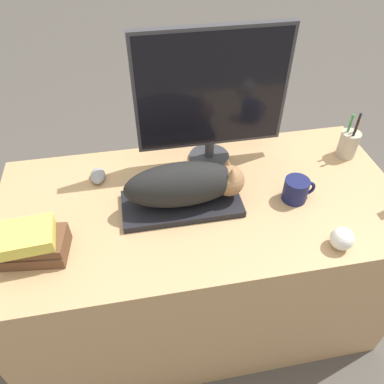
{
  "coord_description": "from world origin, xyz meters",
  "views": [
    {
      "loc": [
        -0.21,
        -0.58,
        1.65
      ],
      "look_at": [
        -0.04,
        0.34,
        0.78
      ],
      "focal_mm": 35.0,
      "sensor_mm": 36.0,
      "label": 1
    }
  ],
  "objects_px": {
    "pen_cup": "(348,144)",
    "cat": "(188,184)",
    "coffee_mug": "(296,190)",
    "baseball": "(342,239)",
    "monitor": "(212,94)",
    "book_stack": "(31,243)",
    "computer_mouse": "(98,176)",
    "keyboard": "(182,204)"
  },
  "relations": [
    {
      "from": "pen_cup",
      "to": "cat",
      "type": "bearing_deg",
      "value": -165.97
    },
    {
      "from": "coffee_mug",
      "to": "baseball",
      "type": "xyz_separation_m",
      "value": [
        0.06,
        -0.23,
        -0.01
      ]
    },
    {
      "from": "monitor",
      "to": "book_stack",
      "type": "height_order",
      "value": "monitor"
    },
    {
      "from": "book_stack",
      "to": "baseball",
      "type": "bearing_deg",
      "value": -8.54
    },
    {
      "from": "book_stack",
      "to": "computer_mouse",
      "type": "bearing_deg",
      "value": 59.6
    },
    {
      "from": "keyboard",
      "to": "monitor",
      "type": "bearing_deg",
      "value": 58.21
    },
    {
      "from": "keyboard",
      "to": "book_stack",
      "type": "xyz_separation_m",
      "value": [
        -0.48,
        -0.13,
        0.04
      ]
    },
    {
      "from": "pen_cup",
      "to": "baseball",
      "type": "distance_m",
      "value": 0.5
    },
    {
      "from": "computer_mouse",
      "to": "baseball",
      "type": "bearing_deg",
      "value": -32.14
    },
    {
      "from": "cat",
      "to": "computer_mouse",
      "type": "relative_size",
      "value": 4.45
    },
    {
      "from": "cat",
      "to": "coffee_mug",
      "type": "xyz_separation_m",
      "value": [
        0.38,
        -0.04,
        -0.06
      ]
    },
    {
      "from": "cat",
      "to": "pen_cup",
      "type": "bearing_deg",
      "value": 14.03
    },
    {
      "from": "cat",
      "to": "computer_mouse",
      "type": "distance_m",
      "value": 0.38
    },
    {
      "from": "cat",
      "to": "baseball",
      "type": "distance_m",
      "value": 0.51
    },
    {
      "from": "keyboard",
      "to": "computer_mouse",
      "type": "height_order",
      "value": "computer_mouse"
    },
    {
      "from": "monitor",
      "to": "baseball",
      "type": "bearing_deg",
      "value": -59.1
    },
    {
      "from": "keyboard",
      "to": "coffee_mug",
      "type": "xyz_separation_m",
      "value": [
        0.4,
        -0.04,
        0.03
      ]
    },
    {
      "from": "book_stack",
      "to": "coffee_mug",
      "type": "bearing_deg",
      "value": 5.83
    },
    {
      "from": "keyboard",
      "to": "computer_mouse",
      "type": "bearing_deg",
      "value": 144.83
    },
    {
      "from": "keyboard",
      "to": "computer_mouse",
      "type": "relative_size",
      "value": 4.48
    },
    {
      "from": "keyboard",
      "to": "monitor",
      "type": "xyz_separation_m",
      "value": [
        0.15,
        0.25,
        0.28
      ]
    },
    {
      "from": "monitor",
      "to": "book_stack",
      "type": "distance_m",
      "value": 0.77
    },
    {
      "from": "keyboard",
      "to": "monitor",
      "type": "height_order",
      "value": "monitor"
    },
    {
      "from": "computer_mouse",
      "to": "baseball",
      "type": "relative_size",
      "value": 1.26
    },
    {
      "from": "keyboard",
      "to": "pen_cup",
      "type": "xyz_separation_m",
      "value": [
        0.7,
        0.17,
        0.04
      ]
    },
    {
      "from": "monitor",
      "to": "baseball",
      "type": "xyz_separation_m",
      "value": [
        0.31,
        -0.51,
        -0.25
      ]
    },
    {
      "from": "monitor",
      "to": "book_stack",
      "type": "bearing_deg",
      "value": -149.58
    },
    {
      "from": "cat",
      "to": "monitor",
      "type": "xyz_separation_m",
      "value": [
        0.13,
        0.25,
        0.19
      ]
    },
    {
      "from": "baseball",
      "to": "book_stack",
      "type": "bearing_deg",
      "value": 171.46
    },
    {
      "from": "monitor",
      "to": "pen_cup",
      "type": "relative_size",
      "value": 2.69
    },
    {
      "from": "baseball",
      "to": "book_stack",
      "type": "relative_size",
      "value": 0.32
    },
    {
      "from": "book_stack",
      "to": "monitor",
      "type": "bearing_deg",
      "value": 30.42
    },
    {
      "from": "pen_cup",
      "to": "book_stack",
      "type": "relative_size",
      "value": 0.91
    },
    {
      "from": "keyboard",
      "to": "baseball",
      "type": "bearing_deg",
      "value": -30.13
    },
    {
      "from": "cat",
      "to": "book_stack",
      "type": "bearing_deg",
      "value": -166.0
    },
    {
      "from": "computer_mouse",
      "to": "book_stack",
      "type": "xyz_separation_m",
      "value": [
        -0.19,
        -0.33,
        0.04
      ]
    },
    {
      "from": "computer_mouse",
      "to": "baseball",
      "type": "height_order",
      "value": "baseball"
    },
    {
      "from": "cat",
      "to": "monitor",
      "type": "distance_m",
      "value": 0.33
    },
    {
      "from": "monitor",
      "to": "keyboard",
      "type": "bearing_deg",
      "value": -121.79
    },
    {
      "from": "cat",
      "to": "keyboard",
      "type": "bearing_deg",
      "value": -180.0
    },
    {
      "from": "cat",
      "to": "baseball",
      "type": "height_order",
      "value": "cat"
    },
    {
      "from": "cat",
      "to": "computer_mouse",
      "type": "xyz_separation_m",
      "value": [
        -0.31,
        0.2,
        -0.09
      ]
    }
  ]
}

